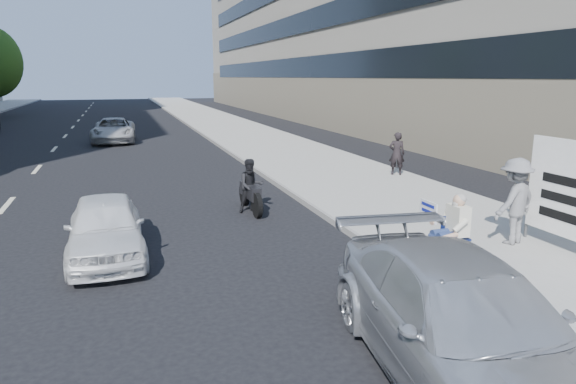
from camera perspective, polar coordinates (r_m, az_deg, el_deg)
name	(u,v)px	position (r m, az deg, el deg)	size (l,w,h in m)	color
ground	(333,284)	(9.10, 5.02, -10.11)	(160.00, 160.00, 0.00)	black
near_sidewalk	(258,140)	(28.86, -3.32, 5.82)	(5.00, 120.00, 0.15)	gray
seated_protester	(450,225)	(9.86, 17.60, -3.48)	(0.83, 1.11, 1.31)	navy
jogger	(515,201)	(11.43, 23.87, -0.94)	(1.15, 0.66, 1.78)	slate
pedestrian_woman	(397,153)	(18.34, 12.00, 4.21)	(0.55, 0.36, 1.50)	black
parked_sedan	(463,324)	(6.46, 18.83, -13.72)	(2.02, 4.96, 1.44)	#B4B6BC
white_sedan_near	(106,227)	(10.79, -19.61, -3.70)	(1.44, 3.58, 1.22)	white
white_sedan_far	(114,130)	(29.91, -18.79, 6.53)	(2.17, 4.71, 1.31)	#BABABA
motorcycle	(251,188)	(13.57, -4.14, 0.41)	(0.72, 2.04, 1.42)	black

